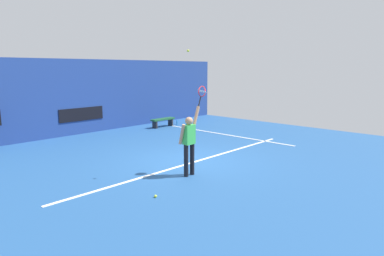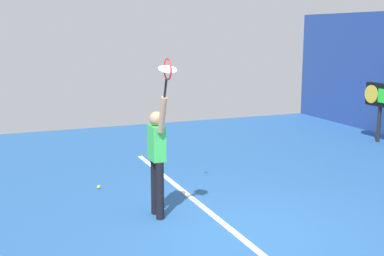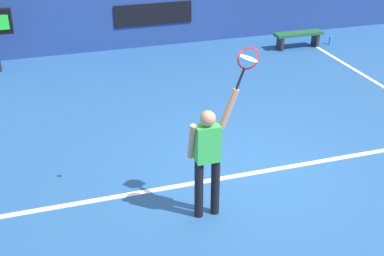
{
  "view_description": "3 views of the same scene",
  "coord_description": "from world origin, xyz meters",
  "views": [
    {
      "loc": [
        -7.9,
        -7.4,
        3.03
      ],
      "look_at": [
        -0.75,
        -0.73,
        1.3
      ],
      "focal_mm": 31.72,
      "sensor_mm": 36.0,
      "label": 1
    },
    {
      "loc": [
        6.19,
        -3.35,
        2.91
      ],
      "look_at": [
        -1.27,
        -0.34,
        1.36
      ],
      "focal_mm": 47.47,
      "sensor_mm": 36.0,
      "label": 2
    },
    {
      "loc": [
        -3.2,
        -6.84,
        4.62
      ],
      "look_at": [
        -1.19,
        -0.43,
        1.17
      ],
      "focal_mm": 48.08,
      "sensor_mm": 36.0,
      "label": 3
    }
  ],
  "objects": [
    {
      "name": "ground_plane",
      "position": [
        0.0,
        0.0,
        0.0
      ],
      "size": [
        18.0,
        18.0,
        0.0
      ],
      "primitive_type": "plane",
      "color": "#23518C"
    },
    {
      "name": "tennis_racket",
      "position": [
        -0.61,
        -0.98,
        2.34
      ],
      "size": [
        0.4,
        0.27,
        0.63
      ],
      "color": "black"
    },
    {
      "name": "scoreboard_clock",
      "position": [
        -4.18,
        6.16,
        1.19
      ],
      "size": [
        0.96,
        0.2,
        1.56
      ],
      "color": "black",
      "rests_on": "ground_plane"
    },
    {
      "name": "court_baseline",
      "position": [
        0.0,
        -0.15,
        0.01
      ],
      "size": [
        10.0,
        0.1,
        0.01
      ],
      "primitive_type": "cube",
      "color": "white",
      "rests_on": "ground_plane"
    },
    {
      "name": "tennis_player",
      "position": [
        -1.13,
        -0.98,
        1.01
      ],
      "size": [
        0.68,
        0.31,
        1.97
      ],
      "color": "black",
      "rests_on": "ground_plane"
    },
    {
      "name": "spare_ball",
      "position": [
        -2.91,
        -1.56,
        0.03
      ],
      "size": [
        0.07,
        0.07,
        0.07
      ],
      "primitive_type": "sphere",
      "color": "#CCE033",
      "rests_on": "ground_plane"
    }
  ]
}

